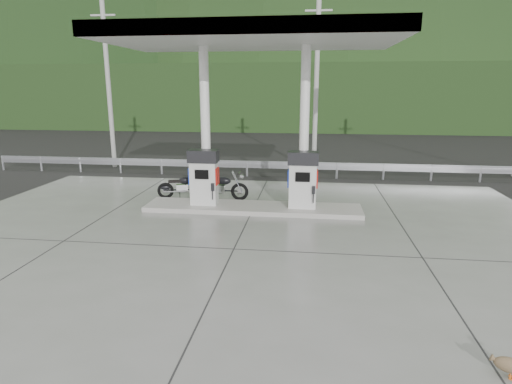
# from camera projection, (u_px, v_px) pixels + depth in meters

# --- Properties ---
(ground) EXTENTS (160.00, 160.00, 0.00)m
(ground) POSITION_uv_depth(u_px,v_px,m) (240.00, 236.00, 11.54)
(ground) COLOR black
(ground) RESTS_ON ground
(forecourt_apron) EXTENTS (18.00, 14.00, 0.02)m
(forecourt_apron) POSITION_uv_depth(u_px,v_px,m) (240.00, 236.00, 11.54)
(forecourt_apron) COLOR slate
(forecourt_apron) RESTS_ON ground
(pump_island) EXTENTS (7.00, 1.40, 0.15)m
(pump_island) POSITION_uv_depth(u_px,v_px,m) (253.00, 208.00, 13.93)
(pump_island) COLOR #9F9B94
(pump_island) RESTS_ON forecourt_apron
(gas_pump_left) EXTENTS (0.95, 0.55, 1.80)m
(gas_pump_left) POSITION_uv_depth(u_px,v_px,m) (204.00, 177.00, 13.89)
(gas_pump_left) COLOR silver
(gas_pump_left) RESTS_ON pump_island
(gas_pump_right) EXTENTS (0.95, 0.55, 1.80)m
(gas_pump_right) POSITION_uv_depth(u_px,v_px,m) (303.00, 180.00, 13.50)
(gas_pump_right) COLOR silver
(gas_pump_right) RESTS_ON pump_island
(canopy_column_left) EXTENTS (0.30, 0.30, 5.00)m
(canopy_column_left) POSITION_uv_depth(u_px,v_px,m) (205.00, 127.00, 13.90)
(canopy_column_left) COLOR white
(canopy_column_left) RESTS_ON pump_island
(canopy_column_right) EXTENTS (0.30, 0.30, 5.00)m
(canopy_column_right) POSITION_uv_depth(u_px,v_px,m) (304.00, 128.00, 13.51)
(canopy_column_right) COLOR white
(canopy_column_right) RESTS_ON pump_island
(canopy_roof) EXTENTS (8.50, 5.00, 0.40)m
(canopy_roof) POSITION_uv_depth(u_px,v_px,m) (252.00, 37.00, 12.68)
(canopy_roof) COLOR white
(canopy_roof) RESTS_ON canopy_column_left
(guardrail) EXTENTS (26.00, 0.16, 1.42)m
(guardrail) POSITION_uv_depth(u_px,v_px,m) (269.00, 161.00, 19.08)
(guardrail) COLOR #9A9CA2
(guardrail) RESTS_ON ground
(road) EXTENTS (60.00, 7.00, 0.01)m
(road) POSITION_uv_depth(u_px,v_px,m) (275.00, 163.00, 22.62)
(road) COLOR black
(road) RESTS_ON ground
(utility_pole_a) EXTENTS (0.22, 0.22, 8.00)m
(utility_pole_a) POSITION_uv_depth(u_px,v_px,m) (108.00, 86.00, 20.72)
(utility_pole_a) COLOR #9C9C97
(utility_pole_a) RESTS_ON ground
(utility_pole_b) EXTENTS (0.22, 0.22, 8.00)m
(utility_pole_b) POSITION_uv_depth(u_px,v_px,m) (316.00, 86.00, 19.50)
(utility_pole_b) COLOR #9C9C97
(utility_pole_b) RESTS_ON ground
(tree_band) EXTENTS (80.00, 6.00, 6.00)m
(tree_band) POSITION_uv_depth(u_px,v_px,m) (292.00, 98.00, 39.74)
(tree_band) COLOR black
(tree_band) RESTS_ON ground
(forested_hills) EXTENTS (100.00, 40.00, 140.00)m
(forested_hills) POSITION_uv_depth(u_px,v_px,m) (300.00, 112.00, 69.36)
(forested_hills) COLOR black
(forested_hills) RESTS_ON ground
(motorcycle_left) EXTENTS (1.82, 1.00, 0.82)m
(motorcycle_left) POSITION_uv_depth(u_px,v_px,m) (183.00, 187.00, 15.43)
(motorcycle_left) COLOR black
(motorcycle_left) RESTS_ON forecourt_apron
(motorcycle_right) EXTENTS (1.89, 0.62, 0.89)m
(motorcycle_right) POSITION_uv_depth(u_px,v_px,m) (220.00, 187.00, 15.17)
(motorcycle_right) COLOR black
(motorcycle_right) RESTS_ON forecourt_apron
(duck) EXTENTS (0.51, 0.31, 0.36)m
(duck) POSITION_uv_depth(u_px,v_px,m) (510.00, 366.00, 5.86)
(duck) COLOR brown
(duck) RESTS_ON forecourt_apron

